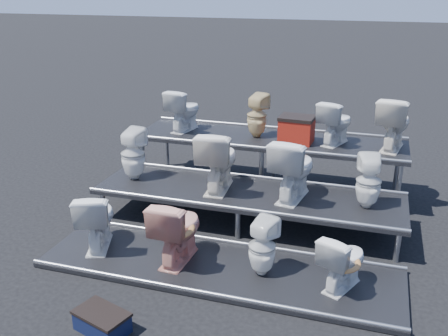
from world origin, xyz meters
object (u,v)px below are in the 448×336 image
(toilet_10, at_px, (336,122))
(red_crate, at_px, (296,131))
(toilet_5, at_px, (218,160))
(toilet_7, at_px, (369,181))
(toilet_1, at_px, (177,229))
(toilet_3, at_px, (343,261))
(toilet_2, at_px, (262,247))
(toilet_0, at_px, (96,219))
(toilet_6, at_px, (293,168))
(toilet_8, at_px, (184,110))
(toilet_11, at_px, (394,123))
(toilet_9, at_px, (257,116))
(step_stool, at_px, (102,323))
(toilet_4, at_px, (133,154))

(toilet_10, bearing_deg, red_crate, 31.11)
(toilet_5, relative_size, toilet_7, 1.23)
(toilet_1, relative_size, red_crate, 1.62)
(toilet_5, relative_size, toilet_10, 1.29)
(toilet_3, xyz_separation_m, red_crate, (-0.96, 2.50, 0.66))
(toilet_2, distance_m, red_crate, 2.58)
(toilet_0, relative_size, toilet_10, 1.13)
(toilet_10, bearing_deg, toilet_3, 120.00)
(toilet_1, xyz_separation_m, toilet_6, (1.11, 1.30, 0.42))
(toilet_0, bearing_deg, toilet_3, 159.99)
(toilet_8, relative_size, toilet_11, 0.88)
(toilet_9, height_order, red_crate, toilet_9)
(toilet_6, distance_m, red_crate, 1.23)
(toilet_1, xyz_separation_m, toilet_11, (2.33, 2.60, 0.79))
(toilet_8, relative_size, red_crate, 1.39)
(toilet_6, bearing_deg, toilet_10, -98.05)
(toilet_2, relative_size, step_stool, 1.35)
(toilet_3, relative_size, toilet_5, 0.75)
(toilet_2, bearing_deg, toilet_6, -75.69)
(toilet_7, bearing_deg, red_crate, -56.74)
(toilet_1, relative_size, toilet_2, 1.18)
(toilet_2, bearing_deg, step_stool, 65.85)
(toilet_3, height_order, toilet_5, toilet_5)
(toilet_11, bearing_deg, toilet_3, 91.39)
(toilet_8, bearing_deg, toilet_0, 97.85)
(red_crate, bearing_deg, toilet_9, 174.96)
(toilet_0, height_order, toilet_11, toilet_11)
(toilet_4, bearing_deg, toilet_1, 141.42)
(toilet_11, bearing_deg, toilet_8, 10.78)
(toilet_11, distance_m, red_crate, 1.41)
(toilet_2, bearing_deg, toilet_1, 18.48)
(toilet_3, distance_m, toilet_8, 3.93)
(toilet_5, xyz_separation_m, toilet_11, (2.25, 1.30, 0.36))
(toilet_0, distance_m, toilet_6, 2.58)
(toilet_7, xyz_separation_m, toilet_9, (-1.78, 1.30, 0.39))
(toilet_8, height_order, toilet_9, toilet_9)
(toilet_7, bearing_deg, toilet_0, 12.49)
(toilet_3, bearing_deg, toilet_10, -56.91)
(toilet_4, bearing_deg, toilet_10, -146.15)
(toilet_5, height_order, red_crate, toilet_5)
(toilet_0, xyz_separation_m, toilet_3, (2.98, 0.00, -0.06))
(step_stool, bearing_deg, toilet_10, 83.68)
(toilet_3, distance_m, step_stool, 2.55)
(toilet_5, bearing_deg, toilet_4, -3.72)
(toilet_2, relative_size, toilet_3, 1.06)
(toilet_4, xyz_separation_m, toilet_9, (1.51, 1.30, 0.37))
(toilet_9, bearing_deg, red_crate, -171.08)
(toilet_3, distance_m, red_crate, 2.76)
(toilet_1, height_order, toilet_11, toilet_11)
(toilet_5, distance_m, toilet_11, 2.63)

